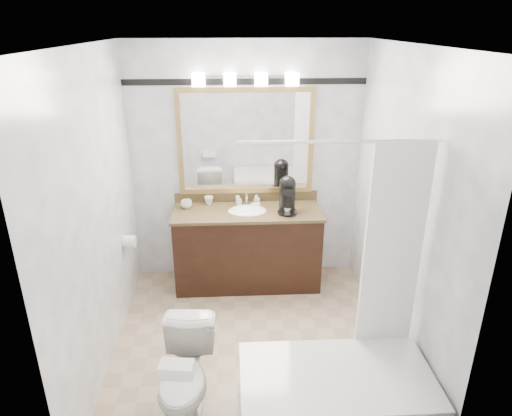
% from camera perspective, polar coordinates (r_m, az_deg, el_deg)
% --- Properties ---
extents(room, '(2.42, 2.62, 2.52)m').
position_cam_1_polar(room, '(3.58, -0.56, -0.64)').
color(room, tan).
rests_on(room, ground).
extents(vanity, '(1.53, 0.58, 0.97)m').
position_cam_1_polar(vanity, '(4.85, -1.06, -4.76)').
color(vanity, black).
rests_on(vanity, ground).
extents(mirror, '(1.40, 0.04, 1.10)m').
position_cam_1_polar(mirror, '(4.72, -1.28, 8.25)').
color(mirror, tan).
rests_on(mirror, room).
extents(vanity_light_bar, '(1.02, 0.14, 0.12)m').
position_cam_1_polar(vanity_light_bar, '(4.56, -1.32, 15.83)').
color(vanity_light_bar, silver).
rests_on(vanity_light_bar, room).
extents(accent_stripe, '(2.40, 0.01, 0.06)m').
position_cam_1_polar(accent_stripe, '(4.62, -1.35, 15.51)').
color(accent_stripe, black).
rests_on(accent_stripe, room).
extents(bathtub, '(1.30, 0.75, 1.96)m').
position_cam_1_polar(bathtub, '(3.44, 10.20, -21.60)').
color(bathtub, white).
rests_on(bathtub, ground).
extents(tp_roll, '(0.11, 0.12, 0.12)m').
position_cam_1_polar(tp_roll, '(4.52, -15.54, -4.06)').
color(tp_roll, white).
rests_on(tp_roll, room).
extents(toilet, '(0.42, 0.69, 0.68)m').
position_cam_1_polar(toilet, '(3.44, -8.80, -20.21)').
color(toilet, white).
rests_on(toilet, ground).
extents(tissue_box, '(0.22, 0.14, 0.08)m').
position_cam_1_polar(tissue_box, '(2.93, -9.88, -19.26)').
color(tissue_box, white).
rests_on(tissue_box, toilet).
extents(coffee_maker, '(0.20, 0.25, 0.38)m').
position_cam_1_polar(coffee_maker, '(4.59, 3.96, 1.81)').
color(coffee_maker, black).
rests_on(coffee_maker, vanity).
extents(cup_left, '(0.11, 0.11, 0.09)m').
position_cam_1_polar(cup_left, '(4.77, -8.68, 0.49)').
color(cup_left, white).
rests_on(cup_left, vanity).
extents(cup_right, '(0.10, 0.10, 0.08)m').
position_cam_1_polar(cup_right, '(4.84, -5.91, 0.95)').
color(cup_right, white).
rests_on(cup_right, vanity).
extents(soap_bottle_a, '(0.06, 0.06, 0.11)m').
position_cam_1_polar(soap_bottle_a, '(4.79, -2.18, 0.96)').
color(soap_bottle_a, white).
rests_on(soap_bottle_a, vanity).
extents(soap_bottle_b, '(0.09, 0.09, 0.09)m').
position_cam_1_polar(soap_bottle_b, '(4.85, 0.11, 1.16)').
color(soap_bottle_b, white).
rests_on(soap_bottle_b, vanity).
extents(soap_bar, '(0.10, 0.07, 0.03)m').
position_cam_1_polar(soap_bar, '(4.78, -0.05, 0.42)').
color(soap_bar, beige).
rests_on(soap_bar, vanity).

